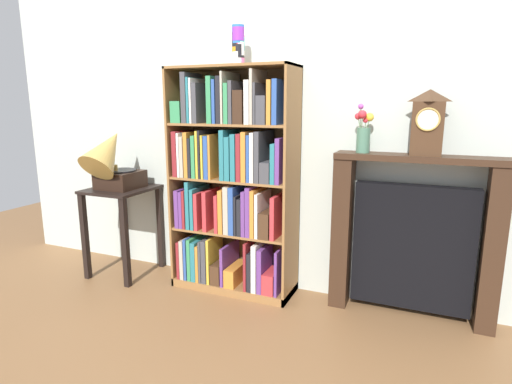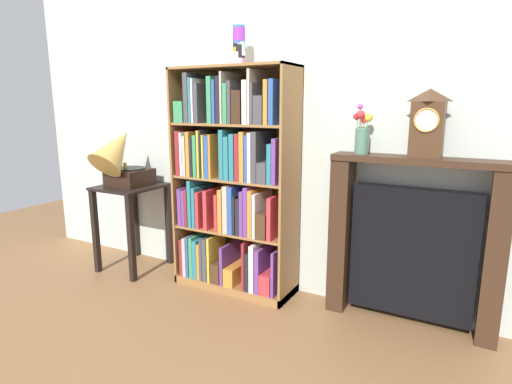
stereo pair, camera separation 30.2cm
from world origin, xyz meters
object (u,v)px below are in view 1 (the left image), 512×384
at_px(cup_stack, 238,45).
at_px(gramophone, 111,160).
at_px(fireplace_mantel, 413,239).
at_px(flower_vase, 363,133).
at_px(side_table_left, 123,211).
at_px(mantel_clock, 428,123).
at_px(bookshelf, 231,189).

height_order(cup_stack, gramophone, cup_stack).
height_order(fireplace_mantel, flower_vase, flower_vase).
height_order(cup_stack, side_table_left, cup_stack).
height_order(gramophone, mantel_clock, mantel_clock).
height_order(cup_stack, mantel_clock, cup_stack).
bearing_deg(fireplace_mantel, mantel_clock, -29.38).
distance_m(side_table_left, mantel_clock, 2.41).
xyz_separation_m(side_table_left, mantel_clock, (2.28, 0.15, 0.76)).
height_order(mantel_clock, flower_vase, mantel_clock).
bearing_deg(cup_stack, bookshelf, -173.27).
bearing_deg(side_table_left, cup_stack, 4.49).
bearing_deg(gramophone, flower_vase, 7.24).
xyz_separation_m(bookshelf, mantel_clock, (1.31, 0.08, 0.50)).
relative_size(cup_stack, gramophone, 0.49).
bearing_deg(flower_vase, gramophone, -172.76).
distance_m(gramophone, fireplace_mantel, 2.31).
bearing_deg(fireplace_mantel, gramophone, -173.38).
bearing_deg(flower_vase, mantel_clock, 0.11).
xyz_separation_m(mantel_clock, flower_vase, (-0.38, -0.00, -0.07)).
height_order(bookshelf, side_table_left, bookshelf).
height_order(bookshelf, mantel_clock, bookshelf).
xyz_separation_m(gramophone, flower_vase, (1.90, 0.24, 0.24)).
distance_m(bookshelf, side_table_left, 1.01).
xyz_separation_m(gramophone, mantel_clock, (2.28, 0.24, 0.32)).
relative_size(side_table_left, mantel_clock, 1.82).
xyz_separation_m(bookshelf, gramophone, (-0.97, -0.16, 0.18)).
xyz_separation_m(cup_stack, flower_vase, (0.87, 0.07, -0.58)).
xyz_separation_m(bookshelf, flower_vase, (0.93, 0.08, 0.43)).
distance_m(mantel_clock, flower_vase, 0.39).
distance_m(side_table_left, flower_vase, 2.02).
bearing_deg(side_table_left, gramophone, -90.00).
bearing_deg(gramophone, cup_stack, 9.30).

